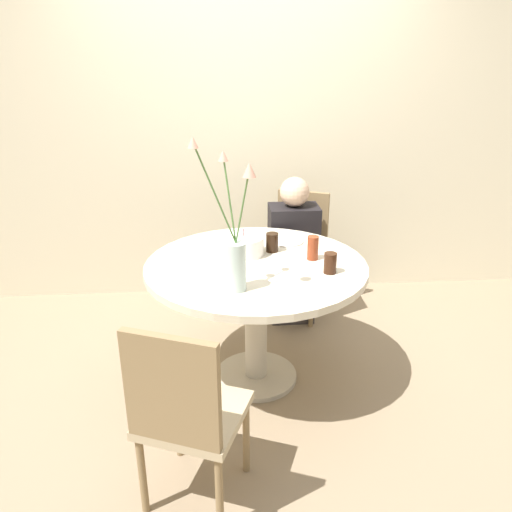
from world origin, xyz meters
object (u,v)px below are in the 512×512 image
drink_glass_1 (330,263)px  person_guest (293,255)px  chair_near_front (185,410)px  chair_left_flank (299,247)px  birthday_cake (244,245)px  flower_vase (235,248)px  drink_glass_2 (313,248)px  drink_glass_0 (272,242)px  side_plate (287,241)px

drink_glass_1 → person_guest: (-0.05, 0.89, -0.31)m
chair_near_front → person_guest: bearing=-90.9°
chair_left_flank → person_guest: 0.16m
chair_left_flank → person_guest: bearing=-90.0°
birthday_cake → flower_vase: (-0.07, -0.46, 0.16)m
drink_glass_1 → person_guest: size_ratio=0.10×
birthday_cake → drink_glass_1: 0.52m
drink_glass_1 → drink_glass_2: size_ratio=0.82×
drink_glass_2 → flower_vase: bearing=-141.2°
chair_near_front → drink_glass_0: bearing=-91.9°
side_plate → drink_glass_1: (0.16, -0.48, 0.05)m
flower_vase → side_plate: bearing=62.2°
drink_glass_1 → person_guest: 0.95m
birthday_cake → side_plate: 0.33m
flower_vase → side_plate: size_ratio=3.68×
drink_glass_1 → drink_glass_2: bearing=106.1°
person_guest → flower_vase: bearing=-112.9°
side_plate → person_guest: 0.50m
birthday_cake → side_plate: (0.27, 0.18, -0.05)m
chair_left_flank → side_plate: bearing=-83.2°
drink_glass_0 → person_guest: bearing=69.2°
chair_near_front → side_plate: size_ratio=4.45×
chair_near_front → drink_glass_1: size_ratio=8.14×
drink_glass_0 → side_plate: bearing=54.1°
chair_left_flank → birthday_cake: (-0.44, -0.74, 0.30)m
birthday_cake → drink_glass_2: (0.38, -0.11, 0.01)m
birthday_cake → drink_glass_0: (0.17, 0.03, 0.00)m
chair_left_flank → birthday_cake: bearing=-97.1°
drink_glass_2 → drink_glass_1: bearing=-73.9°
side_plate → drink_glass_1: 0.51m
side_plate → drink_glass_2: size_ratio=1.50×
person_guest → drink_glass_0: bearing=-110.8°
chair_left_flank → side_plate: (-0.17, -0.56, 0.26)m
person_guest → chair_left_flank: bearing=66.3°
person_guest → side_plate: bearing=-104.5°
drink_glass_0 → person_guest: (0.21, 0.56, -0.31)m
chair_left_flank → side_plate: chair_left_flank is taller
chair_near_front → birthday_cake: birthday_cake is taller
chair_left_flank → birthday_cake: birthday_cake is taller
side_plate → person_guest: size_ratio=0.19×
chair_left_flank → side_plate: size_ratio=4.45×
chair_near_front → drink_glass_2: size_ratio=6.66×
flower_vase → drink_glass_2: bearing=38.8°
chair_near_front → flower_vase: (0.23, 0.56, 0.47)m
flower_vase → chair_left_flank: bearing=67.0°
flower_vase → birthday_cake: bearing=81.6°
chair_near_front → chair_left_flank: bearing=-91.0°
chair_left_flank → side_plate: 0.64m
chair_near_front → flower_vase: flower_vase is taller
flower_vase → drink_glass_1: size_ratio=6.73×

